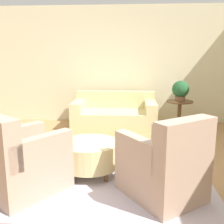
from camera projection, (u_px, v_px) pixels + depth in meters
name	position (u px, v px, depth m)	size (l,w,h in m)	color
ground_plane	(99.00, 171.00, 3.76)	(16.00, 16.00, 0.00)	#AD7F51
wall_back	(113.00, 65.00, 6.46)	(10.00, 0.12, 2.80)	beige
rug	(99.00, 170.00, 3.76)	(3.00, 2.56, 0.01)	#BCB2C1
couch	(115.00, 115.00, 6.02)	(1.87, 0.98, 0.80)	beige
armchair_left	(22.00, 163.00, 3.09)	(1.09, 1.13, 0.98)	tan
armchair_right	(165.00, 167.00, 2.98)	(1.09, 1.13, 0.98)	tan
ottoman_table	(90.00, 154.00, 3.62)	(0.82, 0.82, 0.45)	beige
side_table	(179.00, 110.00, 5.70)	(0.56, 0.56, 0.67)	brown
potted_plant_on_side_table	(181.00, 90.00, 5.61)	(0.36, 0.36, 0.44)	brown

